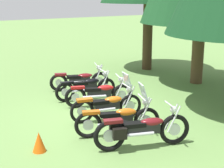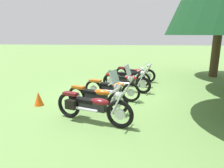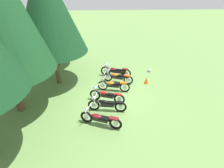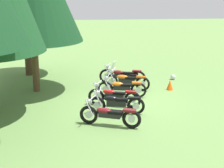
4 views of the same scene
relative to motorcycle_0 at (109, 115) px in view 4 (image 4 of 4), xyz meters
The scene contains 9 objects.
ground_plane 2.81m from the motorcycle_0, 14.34° to the right, with size 80.00×80.00×0.00m, color #6B934C.
motorcycle_0 is the anchor object (origin of this frame).
motorcycle_1 1.22m from the motorcycle_0, 17.12° to the right, with size 0.68×2.19×1.00m.
motorcycle_2 2.11m from the motorcycle_0, 10.46° to the right, with size 1.00×2.14×1.00m.
motorcycle_3 3.40m from the motorcycle_0, 14.56° to the right, with size 0.73×2.15×1.36m.
motorcycle_4 4.59m from the motorcycle_0, 15.55° to the right, with size 1.01×2.14×1.36m.
motorcycle_5 5.46m from the motorcycle_0, 12.91° to the right, with size 1.00×2.30×1.04m.
traffic_cone 5.34m from the motorcycle_0, 38.53° to the right, with size 0.32×0.32×0.48m, color #EA590F.
dropped_helmet 7.27m from the motorcycle_0, 33.56° to the right, with size 0.28×0.28×0.28m, color silver.
Camera 4 is at (-14.02, 1.81, 4.71)m, focal length 55.32 mm.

